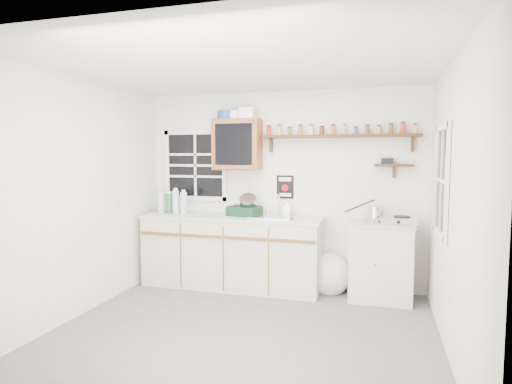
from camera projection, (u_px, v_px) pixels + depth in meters
room at (244, 202)px, 4.01m from camera, size 3.64×3.24×2.54m
main_cabinet at (232, 251)px, 5.48m from camera, size 2.31×0.63×0.92m
right_cabinet at (380, 261)px, 5.00m from camera, size 0.73×0.57×0.91m
sink at (272, 216)px, 5.29m from camera, size 0.52×0.44×0.29m
upper_cabinet at (237, 145)px, 5.49m from camera, size 0.60×0.32×0.65m
upper_cabinet_clutter at (234, 114)px, 5.47m from camera, size 0.49×0.24×0.14m
spice_shelf at (338, 135)px, 5.20m from camera, size 1.91×0.18×0.35m
secondary_shelf at (392, 165)px, 5.06m from camera, size 0.45×0.16×0.24m
warning_sign at (285, 187)px, 5.51m from camera, size 0.22×0.02×0.30m
window_back at (196, 165)px, 5.83m from camera, size 0.93×0.03×0.98m
window_right at (442, 180)px, 4.02m from camera, size 0.03×0.78×1.08m
water_bottles at (173, 203)px, 5.64m from camera, size 0.41×0.13×0.34m
dish_rack at (246, 208)px, 5.45m from camera, size 0.43×0.35×0.29m
soap_bottle at (287, 208)px, 5.38m from camera, size 0.10×0.11×0.20m
rag at (287, 218)px, 5.15m from camera, size 0.15×0.14×0.02m
hotplate at (388, 220)px, 4.91m from camera, size 0.62×0.37×0.09m
saucepan at (375, 211)px, 4.95m from camera, size 0.45×0.23×0.19m
trash_bag at (329, 274)px, 5.25m from camera, size 0.46×0.42×0.53m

